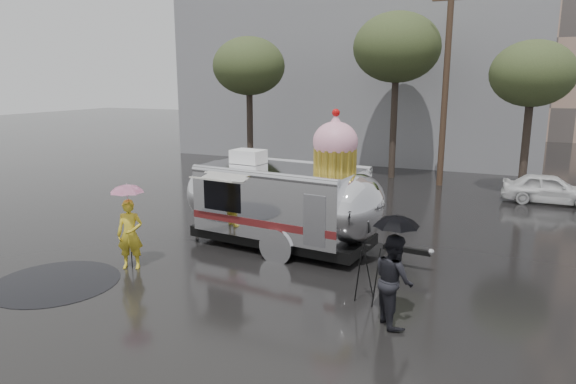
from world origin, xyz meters
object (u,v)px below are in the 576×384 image
at_px(person_right, 394,280).
at_px(tripod, 368,269).
at_px(person_left, 130,234).
at_px(airstream_trailer, 285,199).

height_order(person_right, tripod, person_right).
xyz_separation_m(person_left, person_right, (6.99, -0.38, 0.02)).
distance_m(person_left, tripod, 6.26).
bearing_deg(tripod, person_left, -157.60).
bearing_deg(person_right, airstream_trailer, 13.29).
xyz_separation_m(airstream_trailer, person_right, (4.01, -3.58, -0.53)).
bearing_deg(airstream_trailer, person_left, -127.15).
bearing_deg(person_left, airstream_trailer, 23.51).
relative_size(person_left, person_right, 0.98).
distance_m(airstream_trailer, tripod, 4.35).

